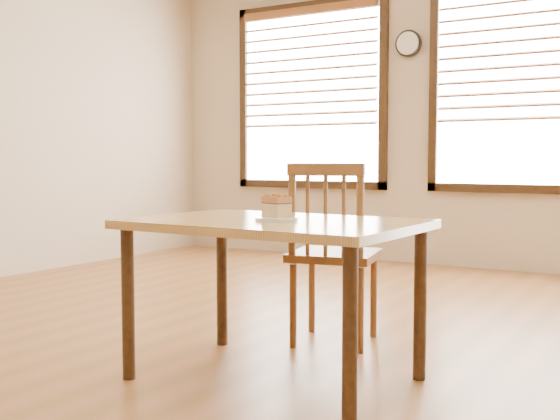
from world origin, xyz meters
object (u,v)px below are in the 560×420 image
(wall_clock, at_px, (408,43))
(cake_slice, at_px, (276,205))
(cafe_table_main, at_px, (274,239))
(plate, at_px, (277,219))
(cafe_chair_main, at_px, (333,252))

(wall_clock, distance_m, cake_slice, 4.15)
(cafe_table_main, bearing_deg, wall_clock, 103.33)
(cake_slice, bearing_deg, plate, 11.64)
(plate, xyz_separation_m, cake_slice, (-0.00, 0.00, 0.06))
(plate, relative_size, cake_slice, 1.37)
(cafe_table_main, bearing_deg, cafe_chair_main, 95.28)
(cake_slice, bearing_deg, cafe_chair_main, 114.84)
(wall_clock, bearing_deg, plate, -77.35)
(cafe_chair_main, xyz_separation_m, plate, (0.09, -0.73, 0.24))
(cafe_table_main, height_order, cafe_chair_main, cafe_chair_main)
(cafe_table_main, relative_size, plate, 6.71)
(wall_clock, bearing_deg, cafe_chair_main, -75.97)
(cafe_table_main, relative_size, cake_slice, 9.18)
(cafe_table_main, xyz_separation_m, plate, (0.03, -0.03, 0.10))
(plate, distance_m, cake_slice, 0.06)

